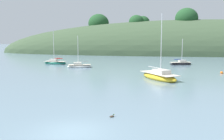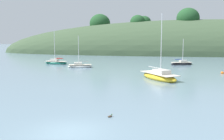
{
  "view_description": "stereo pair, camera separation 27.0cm",
  "coord_description": "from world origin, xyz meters",
  "px_view_note": "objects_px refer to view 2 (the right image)",
  "views": [
    {
      "loc": [
        4.13,
        -13.95,
        5.56
      ],
      "look_at": [
        0.0,
        20.0,
        1.2
      ],
      "focal_mm": 40.44,
      "sensor_mm": 36.0,
      "label": 1
    },
    {
      "loc": [
        4.4,
        -13.91,
        5.56
      ],
      "look_at": [
        0.0,
        20.0,
        1.2
      ],
      "focal_mm": 40.44,
      "sensor_mm": 36.0,
      "label": 2
    }
  ],
  "objects_px": {
    "sailboat_grey_yawl": "(182,63)",
    "duck_straggler": "(110,116)",
    "mooring_buoy_outer": "(222,73)",
    "sailboat_black_sloop": "(159,76)",
    "sailboat_white_near": "(56,62)",
    "sailboat_cream_ketch": "(80,66)"
  },
  "relations": [
    {
      "from": "sailboat_cream_ketch",
      "to": "sailboat_grey_yawl",
      "type": "bearing_deg",
      "value": 20.2
    },
    {
      "from": "sailboat_cream_ketch",
      "to": "mooring_buoy_outer",
      "type": "height_order",
      "value": "sailboat_cream_ketch"
    },
    {
      "from": "sailboat_white_near",
      "to": "duck_straggler",
      "type": "bearing_deg",
      "value": -64.57
    },
    {
      "from": "sailboat_black_sloop",
      "to": "mooring_buoy_outer",
      "type": "height_order",
      "value": "sailboat_black_sloop"
    },
    {
      "from": "sailboat_black_sloop",
      "to": "duck_straggler",
      "type": "bearing_deg",
      "value": -104.34
    },
    {
      "from": "sailboat_white_near",
      "to": "duck_straggler",
      "type": "height_order",
      "value": "sailboat_white_near"
    },
    {
      "from": "sailboat_black_sloop",
      "to": "sailboat_cream_ketch",
      "type": "xyz_separation_m",
      "value": [
        -14.12,
        12.01,
        -0.11
      ]
    },
    {
      "from": "sailboat_grey_yawl",
      "to": "sailboat_white_near",
      "type": "xyz_separation_m",
      "value": [
        -26.53,
        -1.58,
        0.02
      ]
    },
    {
      "from": "sailboat_black_sloop",
      "to": "mooring_buoy_outer",
      "type": "bearing_deg",
      "value": 34.38
    },
    {
      "from": "sailboat_cream_ketch",
      "to": "sailboat_white_near",
      "type": "height_order",
      "value": "sailboat_white_near"
    },
    {
      "from": "sailboat_grey_yawl",
      "to": "sailboat_cream_ketch",
      "type": "bearing_deg",
      "value": -159.8
    },
    {
      "from": "sailboat_black_sloop",
      "to": "duck_straggler",
      "type": "relative_size",
      "value": 24.24
    },
    {
      "from": "sailboat_cream_ketch",
      "to": "mooring_buoy_outer",
      "type": "xyz_separation_m",
      "value": [
        24.27,
        -5.07,
        -0.18
      ]
    },
    {
      "from": "sailboat_cream_ketch",
      "to": "sailboat_white_near",
      "type": "bearing_deg",
      "value": 139.89
    },
    {
      "from": "sailboat_cream_ketch",
      "to": "sailboat_black_sloop",
      "type": "bearing_deg",
      "value": -40.39
    },
    {
      "from": "sailboat_grey_yawl",
      "to": "mooring_buoy_outer",
      "type": "bearing_deg",
      "value": -69.98
    },
    {
      "from": "sailboat_black_sloop",
      "to": "sailboat_cream_ketch",
      "type": "height_order",
      "value": "sailboat_black_sloop"
    },
    {
      "from": "sailboat_grey_yawl",
      "to": "duck_straggler",
      "type": "xyz_separation_m",
      "value": [
        -10.01,
        -36.33,
        -0.26
      ]
    },
    {
      "from": "duck_straggler",
      "to": "sailboat_grey_yawl",
      "type": "bearing_deg",
      "value": 74.6
    },
    {
      "from": "sailboat_grey_yawl",
      "to": "duck_straggler",
      "type": "relative_size",
      "value": 14.78
    },
    {
      "from": "mooring_buoy_outer",
      "to": "duck_straggler",
      "type": "height_order",
      "value": "mooring_buoy_outer"
    },
    {
      "from": "sailboat_white_near",
      "to": "duck_straggler",
      "type": "distance_m",
      "value": 38.48
    }
  ]
}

